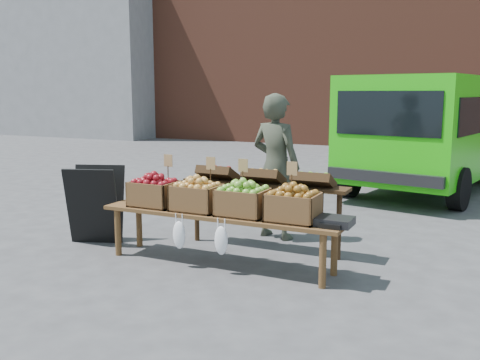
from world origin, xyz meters
The scene contains 12 objects.
ground centered at (0.00, 0.00, 0.00)m, with size 80.00×80.00×0.00m, color #444446.
grey_building centered at (-14.00, 13.00, 3.50)m, with size 8.00×3.00×7.00m, color gray.
delivery_van centered at (1.37, 5.48, 1.05)m, with size 2.15×4.69×2.10m, color #1FBE0D, non-canonical shape.
vendor centered at (-0.01, 1.13, 0.91)m, with size 0.67×0.44×1.82m, color #353A2D.
chalkboard_sign centered at (-1.91, -0.03, 0.48)m, with size 0.63×0.35×0.96m, color black, non-canonical shape.
back_table centered at (0.07, 0.57, 0.52)m, with size 2.10×0.44×1.04m, color #2F1E0F, non-canonical shape.
display_bench centered at (-0.13, -0.15, 0.28)m, with size 2.70×0.56×0.57m, color #56381C, non-canonical shape.
crate_golden_apples centered at (-0.96, -0.15, 0.71)m, with size 0.50×0.40×0.28m, color maroon, non-canonical shape.
crate_russet_pears centered at (-0.41, -0.15, 0.71)m, with size 0.50×0.40×0.28m, color #B29B3B, non-canonical shape.
crate_red_apples centered at (0.14, -0.15, 0.71)m, with size 0.50×0.40×0.28m, color #53841F, non-canonical shape.
crate_green_apples centered at (0.69, -0.15, 0.71)m, with size 0.50×0.40×0.28m, color brown, non-canonical shape.
weighing_scale centered at (1.12, -0.15, 0.61)m, with size 0.34×0.30×0.08m, color black.
Camera 1 is at (2.46, -5.05, 1.83)m, focal length 40.00 mm.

